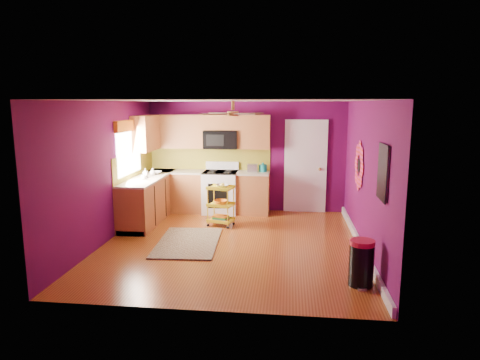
# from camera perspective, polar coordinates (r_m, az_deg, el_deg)

# --- Properties ---
(ground) EXTENTS (5.00, 5.00, 0.00)m
(ground) POSITION_cam_1_polar(r_m,az_deg,el_deg) (7.67, -1.09, -8.49)
(ground) COLOR brown
(ground) RESTS_ON ground
(room_envelope) EXTENTS (4.54, 5.04, 2.52)m
(room_envelope) POSITION_cam_1_polar(r_m,az_deg,el_deg) (7.31, -0.92, 3.72)
(room_envelope) COLOR #540944
(room_envelope) RESTS_ON ground
(lower_cabinets) EXTENTS (2.81, 2.31, 0.94)m
(lower_cabinets) POSITION_cam_1_polar(r_m,az_deg,el_deg) (9.52, -7.69, -2.15)
(lower_cabinets) COLOR brown
(lower_cabinets) RESTS_ON ground
(electric_range) EXTENTS (0.76, 0.66, 1.13)m
(electric_range) POSITION_cam_1_polar(r_m,az_deg,el_deg) (9.70, -2.61, -1.55)
(electric_range) COLOR white
(electric_range) RESTS_ON ground
(upper_cabinetry) EXTENTS (2.80, 2.30, 1.26)m
(upper_cabinetry) POSITION_cam_1_polar(r_m,az_deg,el_deg) (9.65, -6.76, 6.23)
(upper_cabinetry) COLOR brown
(upper_cabinetry) RESTS_ON ground
(left_window) EXTENTS (0.08, 1.35, 1.08)m
(left_window) POSITION_cam_1_polar(r_m,az_deg,el_deg) (8.87, -14.60, 5.22)
(left_window) COLOR white
(left_window) RESTS_ON ground
(panel_door) EXTENTS (0.95, 0.11, 2.15)m
(panel_door) POSITION_cam_1_polar(r_m,az_deg,el_deg) (9.78, 8.71, 1.67)
(panel_door) COLOR white
(panel_door) RESTS_ON ground
(right_wall_art) EXTENTS (0.04, 2.74, 1.04)m
(right_wall_art) POSITION_cam_1_polar(r_m,az_deg,el_deg) (7.05, 16.76, 1.49)
(right_wall_art) COLOR black
(right_wall_art) RESTS_ON ground
(ceiling_fan) EXTENTS (1.01, 1.01, 0.26)m
(ceiling_fan) POSITION_cam_1_polar(r_m,az_deg,el_deg) (7.46, -0.94, 8.92)
(ceiling_fan) COLOR #BF8C3F
(ceiling_fan) RESTS_ON ground
(shag_rug) EXTENTS (1.15, 1.77, 0.02)m
(shag_rug) POSITION_cam_1_polar(r_m,az_deg,el_deg) (7.76, -6.93, -8.24)
(shag_rug) COLOR black
(shag_rug) RESTS_ON ground
(rolling_cart) EXTENTS (0.57, 0.47, 0.89)m
(rolling_cart) POSITION_cam_1_polar(r_m,az_deg,el_deg) (8.65, -2.55, -3.18)
(rolling_cart) COLOR yellow
(rolling_cart) RESTS_ON ground
(trash_can) EXTENTS (0.36, 0.38, 0.64)m
(trash_can) POSITION_cam_1_polar(r_m,az_deg,el_deg) (6.14, 15.88, -10.59)
(trash_can) COLOR black
(trash_can) RESTS_ON ground
(teal_kettle) EXTENTS (0.18, 0.18, 0.21)m
(teal_kettle) POSITION_cam_1_polar(r_m,az_deg,el_deg) (9.59, 3.07, 1.60)
(teal_kettle) COLOR #128B83
(teal_kettle) RESTS_ON lower_cabinets
(toaster) EXTENTS (0.22, 0.15, 0.18)m
(toaster) POSITION_cam_1_polar(r_m,az_deg,el_deg) (9.56, 1.66, 1.61)
(toaster) COLOR beige
(toaster) RESTS_ON lower_cabinets
(soap_bottle_a) EXTENTS (0.09, 0.09, 0.20)m
(soap_bottle_a) POSITION_cam_1_polar(r_m,az_deg,el_deg) (9.03, -12.50, 0.92)
(soap_bottle_a) COLOR #EA3F72
(soap_bottle_a) RESTS_ON lower_cabinets
(soap_bottle_b) EXTENTS (0.12, 0.12, 0.16)m
(soap_bottle_b) POSITION_cam_1_polar(r_m,az_deg,el_deg) (9.32, -11.56, 1.11)
(soap_bottle_b) COLOR white
(soap_bottle_b) RESTS_ON lower_cabinets
(counter_dish) EXTENTS (0.25, 0.25, 0.06)m
(counter_dish) POSITION_cam_1_polar(r_m,az_deg,el_deg) (9.45, -11.17, 0.96)
(counter_dish) COLOR white
(counter_dish) RESTS_ON lower_cabinets
(counter_cup) EXTENTS (0.11, 0.11, 0.09)m
(counter_cup) POSITION_cam_1_polar(r_m,az_deg,el_deg) (8.83, -12.68, 0.35)
(counter_cup) COLOR white
(counter_cup) RESTS_ON lower_cabinets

